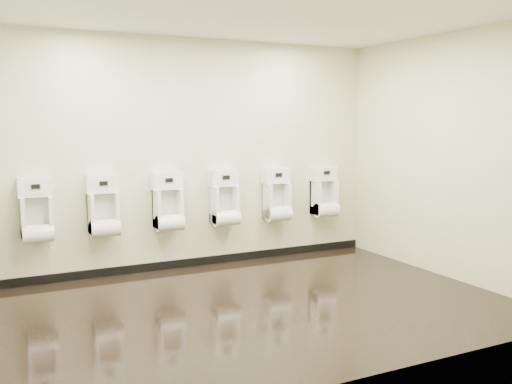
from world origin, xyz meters
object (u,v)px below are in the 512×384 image
at_px(urinal_1, 104,210).
at_px(urinal_4, 277,198).
at_px(urinal_3, 225,202).
at_px(urinal_2, 168,206).
at_px(urinal_0, 36,215).
at_px(urinal_5, 324,195).

bearing_deg(urinal_1, urinal_4, 0.00).
bearing_deg(urinal_3, urinal_2, 180.00).
distance_m(urinal_0, urinal_1, 0.71).
relative_size(urinal_1, urinal_5, 1.00).
bearing_deg(urinal_2, urinal_0, 180.00).
relative_size(urinal_4, urinal_5, 1.00).
height_order(urinal_2, urinal_3, same).
relative_size(urinal_3, urinal_4, 1.00).
bearing_deg(urinal_5, urinal_0, 180.00).
relative_size(urinal_2, urinal_4, 1.00).
height_order(urinal_1, urinal_3, same).
xyz_separation_m(urinal_1, urinal_3, (1.49, 0.00, 0.00)).
bearing_deg(urinal_4, urinal_1, 180.00).
relative_size(urinal_1, urinal_2, 1.00).
xyz_separation_m(urinal_0, urinal_2, (1.47, 0.00, 0.00)).
relative_size(urinal_0, urinal_4, 1.00).
relative_size(urinal_2, urinal_5, 1.00).
bearing_deg(urinal_0, urinal_4, 0.00).
bearing_deg(urinal_0, urinal_5, 0.00).
bearing_deg(urinal_4, urinal_2, 180.00).
relative_size(urinal_3, urinal_5, 1.00).
bearing_deg(urinal_5, urinal_2, 180.00).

